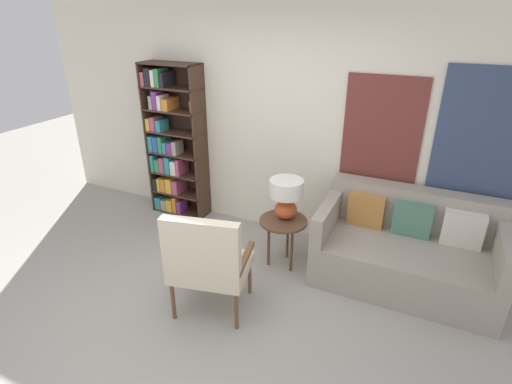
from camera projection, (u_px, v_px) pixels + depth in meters
ground_plane at (185, 332)px, 3.37m from camera, size 14.00×14.00×0.00m
wall_back at (284, 120)px, 4.45m from camera, size 6.40×0.08×2.70m
bookshelf at (172, 146)px, 5.03m from camera, size 0.74×0.30×1.92m
armchair at (206, 260)px, 3.34m from camera, size 0.75×0.69×1.01m
couch at (406, 250)px, 3.91m from camera, size 1.68×0.92×0.88m
side_table at (283, 225)px, 4.08m from camera, size 0.49×0.49×0.53m
table_lamp at (286, 195)px, 3.99m from camera, size 0.34×0.34×0.42m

